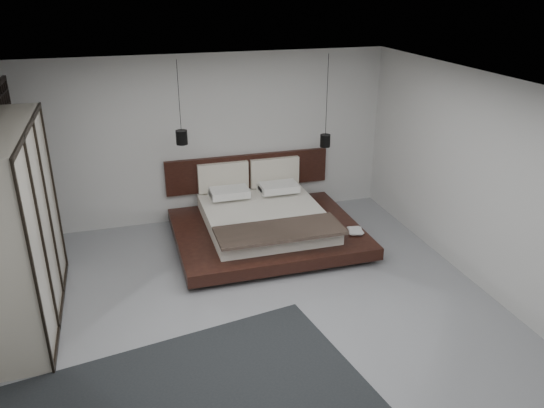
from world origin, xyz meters
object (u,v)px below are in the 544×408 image
object	(u,v)px
bed	(265,222)
wardrobe	(20,228)
pendant_right	(325,140)
lattice_screen	(17,172)
pendant_left	(182,137)

from	to	relation	value
bed	wardrobe	world-z (taller)	wardrobe
wardrobe	bed	bearing A→B (deg)	20.59
bed	pendant_right	distance (m)	1.69
lattice_screen	pendant_right	xyz separation A→B (m)	(4.71, -0.09, 0.12)
wardrobe	pendant_left	bearing A→B (deg)	38.55
lattice_screen	bed	xyz separation A→B (m)	(3.54, -0.55, -1.01)
lattice_screen	pendant_left	bearing A→B (deg)	-2.17
bed	pendant_right	size ratio (longest dim) A/B	1.91
bed	wardrobe	bearing A→B (deg)	-159.41
bed	pendant_right	xyz separation A→B (m)	(1.17, 0.46, 1.12)
pendant_right	pendant_left	bearing A→B (deg)	180.00
pendant_left	wardrobe	world-z (taller)	pendant_left
lattice_screen	pendant_left	size ratio (longest dim) A/B	2.07
pendant_right	wardrobe	distance (m)	4.78
lattice_screen	pendant_right	world-z (taller)	pendant_right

